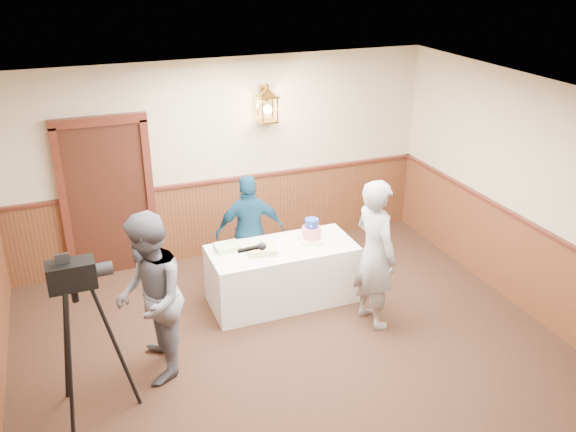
% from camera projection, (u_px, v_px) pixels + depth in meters
% --- Properties ---
extents(ground, '(7.00, 7.00, 0.00)m').
position_uv_depth(ground, '(324.00, 400.00, 6.04)').
color(ground, black).
rests_on(ground, ground).
extents(room_shell, '(6.02, 7.02, 2.81)m').
position_uv_depth(room_shell, '(303.00, 244.00, 5.79)').
color(room_shell, '#C5B394').
rests_on(room_shell, ground).
extents(display_table, '(1.80, 0.80, 0.75)m').
position_uv_depth(display_table, '(282.00, 274.00, 7.60)').
color(display_table, white).
rests_on(display_table, ground).
extents(tiered_cake, '(0.37, 0.37, 0.30)m').
position_uv_depth(tiered_cake, '(312.00, 233.00, 7.55)').
color(tiered_cake, '#FFFAC4').
rests_on(tiered_cake, display_table).
extents(sheet_cake_yellow, '(0.40, 0.33, 0.07)m').
position_uv_depth(sheet_cake_yellow, '(262.00, 250.00, 7.30)').
color(sheet_cake_yellow, '#D5C97F').
rests_on(sheet_cake_yellow, display_table).
extents(sheet_cake_green, '(0.30, 0.25, 0.07)m').
position_uv_depth(sheet_cake_green, '(227.00, 247.00, 7.37)').
color(sheet_cake_green, '#AED596').
rests_on(sheet_cake_green, display_table).
extents(interviewer, '(1.53, 0.97, 1.81)m').
position_uv_depth(interviewer, '(150.00, 299.00, 6.06)').
color(interviewer, '#5A5A65').
rests_on(interviewer, ground).
extents(baker, '(0.52, 0.71, 1.80)m').
position_uv_depth(baker, '(375.00, 254.00, 6.95)').
color(baker, '#96979C').
rests_on(baker, ground).
extents(assistant_p, '(0.93, 0.48, 1.52)m').
position_uv_depth(assistant_p, '(250.00, 231.00, 7.84)').
color(assistant_p, navy).
rests_on(assistant_p, ground).
extents(tv_camera_rig, '(0.65, 0.61, 1.66)m').
position_uv_depth(tv_camera_rig, '(84.00, 351.00, 5.54)').
color(tv_camera_rig, black).
rests_on(tv_camera_rig, ground).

